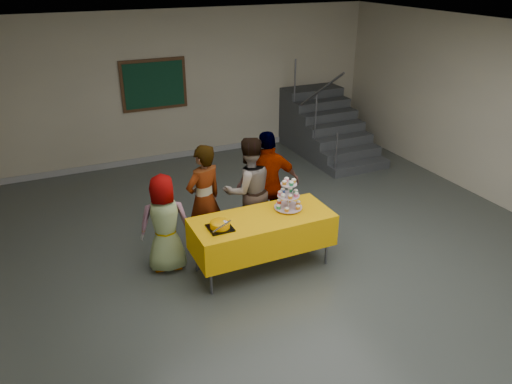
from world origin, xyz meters
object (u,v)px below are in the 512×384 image
bake_table (262,231)px  staircase (323,128)px  schoolchild_b (204,200)px  noticeboard (154,85)px  cupcake_stand (288,197)px  schoolchild_d (268,185)px  bear_cake (220,224)px  schoolchild_a (165,224)px  schoolchild_c (249,190)px

bake_table → staircase: 4.87m
schoolchild_b → noticeboard: bearing=-115.3°
cupcake_stand → schoolchild_d: 0.73m
bake_table → bear_cake: 0.67m
cupcake_stand → bake_table: bearing=-170.5°
cupcake_stand → schoolchild_d: schoolchild_d is taller
schoolchild_d → schoolchild_b: bearing=10.1°
bake_table → cupcake_stand: (0.42, 0.07, 0.39)m
bake_table → schoolchild_d: (0.46, 0.78, 0.27)m
schoolchild_d → schoolchild_a: bearing=17.3°
staircase → schoolchild_c: bearing=-136.7°
schoolchild_a → schoolchild_c: schoolchild_c is taller
bake_table → cupcake_stand: bearing=9.5°
schoolchild_a → schoolchild_c: 1.36m
schoolchild_b → staircase: bearing=-162.8°
schoolchild_a → schoolchild_b: schoolchild_b is taller
schoolchild_c → staircase: (3.05, 2.88, -0.31)m
schoolchild_d → noticeboard: size_ratio=1.27×
schoolchild_b → staircase: staircase is taller
cupcake_stand → noticeboard: 4.53m
staircase → noticeboard: noticeboard is taller
schoolchild_b → staircase: (3.75, 2.92, -0.32)m
bear_cake → schoolchild_d: size_ratio=0.22×
bear_cake → staircase: 5.34m
schoolchild_a → staircase: size_ratio=0.57×
cupcake_stand → schoolchild_a: schoolchild_a is taller
staircase → noticeboard: size_ratio=1.85×
noticeboard → bake_table: bearing=-86.9°
bake_table → noticeboard: size_ratio=1.45×
schoolchild_c → schoolchild_d: (0.31, -0.01, 0.02)m
bear_cake → staircase: size_ratio=0.15×
bake_table → bear_cake: (-0.61, -0.06, 0.27)m
schoolchild_a → schoolchild_b: 0.68m
schoolchild_d → staircase: 4.00m
schoolchild_b → staircase: 4.76m
bake_table → schoolchild_c: 0.84m
schoolchild_c → bear_cake: bearing=48.8°
schoolchild_b → schoolchild_d: 1.01m
schoolchild_a → schoolchild_c: size_ratio=0.85×
cupcake_stand → schoolchild_a: size_ratio=0.33×
schoolchild_c → noticeboard: 3.82m
schoolchild_b → schoolchild_c: schoolchild_b is taller
noticeboard → schoolchild_d: bearing=-79.3°
bake_table → schoolchild_a: size_ratio=1.38×
bear_cake → schoolchild_c: size_ratio=0.22×
noticeboard → schoolchild_b: bearing=-94.6°
bear_cake → schoolchild_b: 0.81m
schoolchild_a → schoolchild_b: bearing=-148.6°
schoolchild_b → schoolchild_c: size_ratio=1.00×
noticeboard → schoolchild_c: bearing=-83.9°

